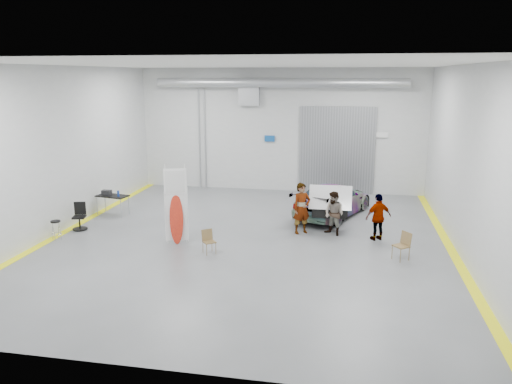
% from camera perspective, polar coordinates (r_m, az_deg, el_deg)
% --- Properties ---
extents(ground, '(16.00, 16.00, 0.00)m').
position_cam_1_polar(ground, '(17.56, -0.99, -5.58)').
color(ground, slate).
rests_on(ground, ground).
extents(room_shell, '(14.02, 16.18, 6.01)m').
position_cam_1_polar(room_shell, '(18.82, 1.05, 8.41)').
color(room_shell, '#BABCBF').
rests_on(room_shell, ground).
extents(sedan_car, '(3.48, 4.96, 1.33)m').
position_cam_1_polar(sedan_car, '(20.71, 8.76, -0.87)').
color(sedan_car, silver).
rests_on(sedan_car, ground).
extents(person_a, '(0.82, 0.76, 1.88)m').
position_cam_1_polar(person_a, '(18.19, 5.25, -1.87)').
color(person_a, brown).
rests_on(person_a, ground).
extents(person_b, '(0.99, 0.94, 1.61)m').
position_cam_1_polar(person_b, '(18.16, 8.91, -2.45)').
color(person_b, '#44627D').
rests_on(person_b, ground).
extents(person_c, '(1.04, 0.80, 1.67)m').
position_cam_1_polar(person_c, '(17.92, 13.81, -2.79)').
color(person_c, olive).
rests_on(person_c, ground).
extents(surfboard_display, '(0.76, 0.37, 2.78)m').
position_cam_1_polar(surfboard_display, '(17.19, -9.32, -2.25)').
color(surfboard_display, white).
rests_on(surfboard_display, ground).
extents(folding_chair_near, '(0.51, 0.57, 0.78)m').
position_cam_1_polar(folding_chair_near, '(16.35, -5.35, -6.19)').
color(folding_chair_near, brown).
rests_on(folding_chair_near, ground).
extents(folding_chair_far, '(0.58, 0.68, 0.89)m').
position_cam_1_polar(folding_chair_far, '(16.38, 16.20, -6.52)').
color(folding_chair_far, brown).
rests_on(folding_chair_far, ground).
extents(shop_stool, '(0.36, 0.36, 0.70)m').
position_cam_1_polar(shop_stool, '(18.90, -21.87, -4.09)').
color(shop_stool, black).
rests_on(shop_stool, ground).
extents(work_table, '(1.39, 0.87, 1.06)m').
position_cam_1_polar(work_table, '(21.43, -16.26, -0.37)').
color(work_table, '#999CA2').
rests_on(work_table, ground).
extents(office_chair, '(0.54, 0.57, 1.01)m').
position_cam_1_polar(office_chair, '(19.81, -19.45, -2.81)').
color(office_chair, black).
rests_on(office_chair, ground).
extents(trunk_lid, '(1.55, 0.94, 0.04)m').
position_cam_1_polar(trunk_lid, '(18.56, 8.60, -0.34)').
color(trunk_lid, silver).
rests_on(trunk_lid, sedan_car).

